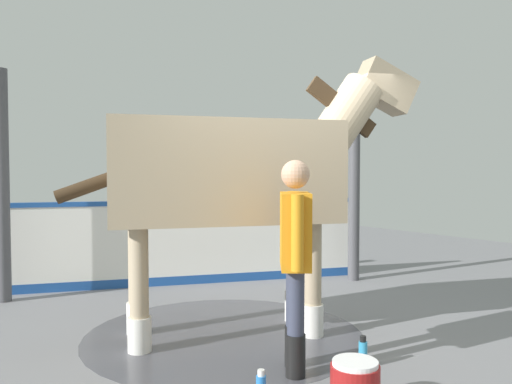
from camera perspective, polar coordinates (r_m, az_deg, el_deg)
name	(u,v)px	position (r m, az deg, el deg)	size (l,w,h in m)	color
ground_plane	(263,338)	(4.95, 0.79, -15.95)	(16.00, 16.00, 0.02)	gray
wet_patch	(224,334)	(5.01, -3.55, -15.58)	(2.62, 2.62, 0.00)	#4C4C54
barrier_wall	(191,245)	(7.06, -7.30, -5.91)	(4.54, 1.83, 1.15)	white
roof_post_near	(354,183)	(7.32, 10.89, 0.95)	(0.16, 0.16, 2.74)	#4C4C51
roof_post_far	(2,186)	(6.70, -26.45, 0.61)	(0.16, 0.16, 2.74)	#4C4C51
horse	(237,174)	(4.80, -2.14, 1.97)	(3.31, 1.66, 2.67)	tan
handler	(295,251)	(3.94, 4.38, -6.58)	(0.46, 0.54, 1.63)	black
bottle_shampoo	(363,353)	(4.29, 11.84, -17.17)	(0.07, 0.07, 0.25)	#3399CC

